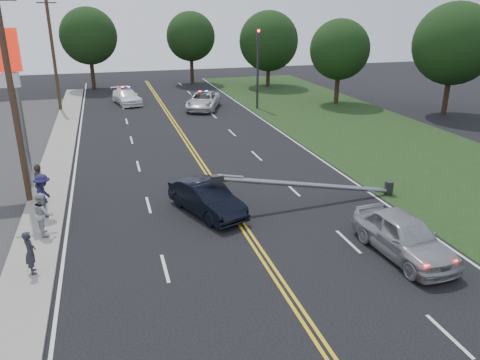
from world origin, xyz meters
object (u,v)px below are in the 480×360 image
object	(u,v)px
crashed_sedan	(207,198)
bystander_b	(43,214)
utility_pole_far	(53,53)
fallen_streetlight	(318,185)
bystander_a	(30,252)
utility_pole_mid	(12,98)
emergency_a	(203,101)
waiting_sedan	(404,236)
bystander_c	(44,196)
bystander_d	(40,184)
traffic_signal	(258,62)
emergency_b	(126,97)

from	to	relation	value
crashed_sedan	bystander_b	distance (m)	6.89
utility_pole_far	crashed_sedan	world-z (taller)	utility_pole_far
fallen_streetlight	bystander_a	world-z (taller)	fallen_streetlight
utility_pole_far	utility_pole_mid	bearing A→B (deg)	-90.00
fallen_streetlight	utility_pole_mid	xyz separation A→B (m)	(-13.39, 4.00, 4.17)
utility_pole_far	emergency_a	size ratio (longest dim) A/B	1.81
utility_pole_far	waiting_sedan	size ratio (longest dim) A/B	2.09
waiting_sedan	bystander_a	distance (m)	13.57
bystander_c	bystander_d	world-z (taller)	bystander_c
bystander_a	bystander_b	world-z (taller)	bystander_b
crashed_sedan	bystander_b	size ratio (longest dim) A/B	2.49
bystander_b	bystander_c	bearing A→B (deg)	-7.63
traffic_signal	emergency_a	distance (m)	6.05
bystander_d	waiting_sedan	bearing A→B (deg)	-135.34
emergency_b	bystander_d	distance (m)	24.63
fallen_streetlight	utility_pole_far	xyz separation A→B (m)	(-13.39, 26.00, 4.17)
crashed_sedan	bystander_b	xyz separation A→B (m)	(-6.88, -0.40, 0.28)
fallen_streetlight	waiting_sedan	bearing A→B (deg)	-80.13
bystander_c	emergency_b	bearing A→B (deg)	-3.14
traffic_signal	fallen_streetlight	xyz separation A→B (m)	(-4.11, -22.00, -3.29)
utility_pole_mid	emergency_a	world-z (taller)	utility_pole_mid
bystander_b	bystander_c	world-z (taller)	bystander_c
fallen_streetlight	bystander_d	world-z (taller)	bystander_d
traffic_signal	fallen_streetlight	world-z (taller)	traffic_signal
bystander_a	utility_pole_far	bearing A→B (deg)	-8.89
emergency_a	bystander_a	xyz separation A→B (m)	(-11.66, -26.27, 0.15)
bystander_b	crashed_sedan	bearing A→B (deg)	-98.88
emergency_a	emergency_b	bearing A→B (deg)	168.56
waiting_sedan	bystander_a	xyz separation A→B (m)	(-13.37, 2.34, 0.10)
traffic_signal	fallen_streetlight	bearing A→B (deg)	-100.59
utility_pole_far	emergency_a	xyz separation A→B (m)	(12.64, -2.91, -4.32)
emergency_b	bystander_d	bearing A→B (deg)	-114.99
traffic_signal	utility_pole_mid	bearing A→B (deg)	-134.20
emergency_b	bystander_b	bearing A→B (deg)	-112.46
traffic_signal	emergency_b	size ratio (longest dim) A/B	1.43
fallen_streetlight	emergency_a	xyz separation A→B (m)	(-0.75, 23.09, -0.15)
utility_pole_far	emergency_a	bearing A→B (deg)	-12.96
utility_pole_mid	utility_pole_far	distance (m)	22.00
bystander_d	utility_pole_mid	bearing A→B (deg)	35.92
crashed_sedan	emergency_b	size ratio (longest dim) A/B	0.91
fallen_streetlight	bystander_c	world-z (taller)	bystander_c
waiting_sedan	bystander_d	xyz separation A→B (m)	(-13.71, 8.95, 0.26)
traffic_signal	bystander_d	bearing A→B (deg)	-132.24
utility_pole_mid	utility_pole_far	bearing A→B (deg)	90.00
bystander_c	utility_pole_mid	bearing A→B (deg)	31.24
traffic_signal	utility_pole_far	size ratio (longest dim) A/B	0.70
crashed_sedan	bystander_a	xyz separation A→B (m)	(-7.02, -3.49, 0.18)
bystander_b	bystander_a	bearing A→B (deg)	165.08
bystander_c	fallen_streetlight	bearing A→B (deg)	-90.12
fallen_streetlight	bystander_d	size ratio (longest dim) A/B	4.89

